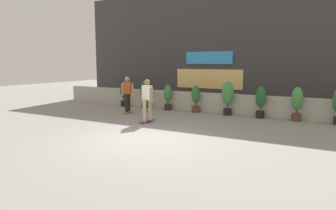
# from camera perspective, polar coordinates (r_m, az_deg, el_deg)

# --- Properties ---
(ground_plane) EXTENTS (48.00, 48.00, 0.00)m
(ground_plane) POSITION_cam_1_polar(r_m,az_deg,el_deg) (9.42, -4.49, -6.54)
(ground_plane) COLOR gray
(planter_wall) EXTENTS (18.00, 0.40, 0.90)m
(planter_wall) POSITION_cam_1_polar(r_m,az_deg,el_deg) (14.62, 8.65, 0.38)
(planter_wall) COLOR #B2ADA3
(planter_wall) RESTS_ON ground
(building_backdrop) EXTENTS (20.00, 2.08, 6.50)m
(building_backdrop) POSITION_cam_1_polar(r_m,az_deg,el_deg) (18.32, 13.32, 10.55)
(building_backdrop) COLOR #38383D
(building_backdrop) RESTS_ON ground
(potted_plant_0) EXTENTS (0.39, 0.39, 1.26)m
(potted_plant_0) POSITION_cam_1_polar(r_m,az_deg,el_deg) (16.62, -8.19, 2.12)
(potted_plant_0) COLOR black
(potted_plant_0) RESTS_ON ground
(potted_plant_1) EXTENTS (0.48, 0.48, 1.44)m
(potted_plant_1) POSITION_cam_1_polar(r_m,az_deg,el_deg) (15.82, -4.29, 2.41)
(potted_plant_1) COLOR brown
(potted_plant_1) RESTS_ON ground
(potted_plant_2) EXTENTS (0.39, 0.39, 1.26)m
(potted_plant_2) POSITION_cam_1_polar(r_m,az_deg,el_deg) (15.14, -0.02, 1.63)
(potted_plant_2) COLOR #2D2823
(potted_plant_2) RESTS_ON ground
(potted_plant_3) EXTENTS (0.40, 0.40, 1.27)m
(potted_plant_3) POSITION_cam_1_polar(r_m,az_deg,el_deg) (14.47, 5.16, 1.36)
(potted_plant_3) COLOR brown
(potted_plant_3) RESTS_ON ground
(potted_plant_4) EXTENTS (0.53, 0.53, 1.53)m
(potted_plant_4) POSITION_cam_1_polar(r_m,az_deg,el_deg) (13.89, 11.03, 1.76)
(potted_plant_4) COLOR black
(potted_plant_4) RESTS_ON ground
(potted_plant_5) EXTENTS (0.43, 0.43, 1.34)m
(potted_plant_5) POSITION_cam_1_polar(r_m,az_deg,el_deg) (13.53, 16.82, 0.81)
(potted_plant_5) COLOR black
(potted_plant_5) RESTS_ON ground
(potted_plant_6) EXTENTS (0.46, 0.46, 1.38)m
(potted_plant_6) POSITION_cam_1_polar(r_m,az_deg,el_deg) (13.30, 22.83, 0.57)
(potted_plant_6) COLOR brown
(potted_plant_6) RESTS_ON ground
(skater_by_wall_right) EXTENTS (0.53, 0.82, 1.70)m
(skater_by_wall_right) POSITION_cam_1_polar(r_m,az_deg,el_deg) (14.35, -7.54, 2.24)
(skater_by_wall_right) COLOR #BF8C26
(skater_by_wall_right) RESTS_ON ground
(skater_foreground) EXTENTS (0.56, 0.81, 1.70)m
(skater_foreground) POSITION_cam_1_polar(r_m,az_deg,el_deg) (11.98, -3.87, 1.17)
(skater_foreground) COLOR #72338C
(skater_foreground) RESTS_ON ground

